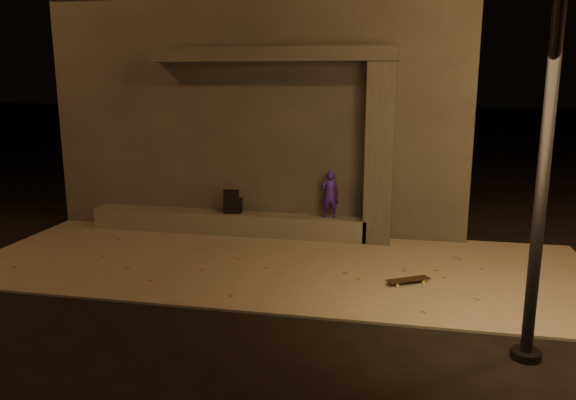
% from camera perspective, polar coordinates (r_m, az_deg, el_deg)
% --- Properties ---
extents(ground, '(120.00, 120.00, 0.00)m').
position_cam_1_polar(ground, '(8.46, -4.19, -10.87)').
color(ground, black).
rests_on(ground, ground).
extents(sidewalk, '(11.00, 4.40, 0.04)m').
position_cam_1_polar(sidewalk, '(10.26, -1.13, -6.48)').
color(sidewalk, slate).
rests_on(sidewalk, ground).
extents(building, '(9.00, 5.10, 5.22)m').
position_cam_1_polar(building, '(14.33, -1.08, 9.44)').
color(building, '#373532').
rests_on(building, ground).
extents(ledge, '(6.00, 0.55, 0.45)m').
position_cam_1_polar(ledge, '(12.19, -6.19, -2.29)').
color(ledge, '#595550').
rests_on(ledge, sidewalk).
extents(column, '(0.55, 0.55, 3.60)m').
position_cam_1_polar(column, '(11.33, 9.28, 4.62)').
color(column, '#373532').
rests_on(column, sidewalk).
extents(canopy, '(5.00, 0.70, 0.28)m').
position_cam_1_polar(canopy, '(11.59, -1.65, 14.56)').
color(canopy, '#373532').
rests_on(canopy, column).
extents(skateboarder, '(0.39, 0.30, 0.98)m').
position_cam_1_polar(skateboarder, '(11.55, 4.29, 0.58)').
color(skateboarder, '#331691').
rests_on(skateboarder, ledge).
extents(backpack, '(0.40, 0.29, 0.53)m').
position_cam_1_polar(backpack, '(12.06, -5.60, -0.46)').
color(backpack, black).
rests_on(backpack, ledge).
extents(skateboard, '(0.72, 0.54, 0.08)m').
position_cam_1_polar(skateboard, '(9.43, 12.13, -7.93)').
color(skateboard, black).
rests_on(skateboard, sidewalk).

